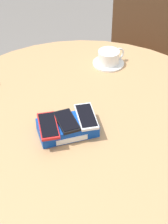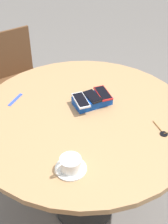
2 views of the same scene
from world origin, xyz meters
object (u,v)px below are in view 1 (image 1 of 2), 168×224
Objects in this scene: coffee_cup at (109,57)px; chair_far_side at (136,62)px; phone_box at (67,128)px; saucer at (108,63)px; phone_red at (48,126)px; phone_black at (67,121)px; round_table at (84,136)px; phone_white at (86,116)px.

coffee_cup is 0.65m from chair_far_side.
phone_box is 1.61× the size of saucer.
phone_red is 1.13m from chair_far_side.
phone_box is at bearing -72.48° from phone_black.
phone_black is 1.02× the size of coffee_cup.
chair_far_side is at bearing 35.00° from round_table.
saucer is 0.64m from chair_far_side.
round_table is at bearing 20.75° from phone_black.
saucer is (0.32, 0.28, -0.05)m from phone_white.
phone_white is (0.07, -0.02, 0.03)m from phone_box.
phone_white is 0.43m from saucer.
coffee_cup is at bearing 34.26° from phone_box.
saucer is (0.29, 0.23, 0.10)m from round_table.
phone_red is at bearing -151.43° from coffee_cup.
chair_far_side is at bearing 33.05° from saucer.
coffee_cup is (0.45, 0.25, -0.01)m from phone_red.
phone_box is 0.47m from coffee_cup.
phone_white is 0.43m from coffee_cup.
phone_box reaches higher than saucer.
saucer is at bearing 41.29° from phone_white.
phone_white is at bearing -139.00° from coffee_cup.
phone_black is (-0.00, 0.00, 0.03)m from phone_box.
phone_box is 0.24× the size of chair_far_side.
phone_red is 0.06m from phone_black.
phone_red is at bearing 162.85° from phone_box.
phone_red is 1.15× the size of phone_black.
coffee_cup is (0.39, 0.27, 0.01)m from phone_box.
phone_black is at bearing -146.05° from coffee_cup.
chair_far_side is at bearing 36.62° from phone_white.
chair_far_side is at bearing 31.00° from phone_red.
phone_black reaches higher than saucer.
round_table is at bearing -142.37° from coffee_cup.
coffee_cup is at bearing -146.75° from chair_far_side.
phone_white reaches higher than round_table.
phone_red is at bearing 164.82° from phone_black.
chair_far_side is (0.86, 0.57, -0.36)m from phone_black.
phone_black reaches higher than phone_box.
phone_red is at bearing 165.14° from phone_white.
phone_black is at bearing -145.81° from saucer.
round_table is at bearing -145.00° from chair_far_side.
phone_white is 1.19× the size of coffee_cup.
phone_box is at bearing -157.78° from round_table.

